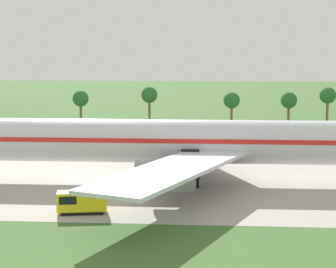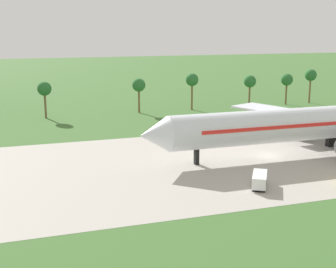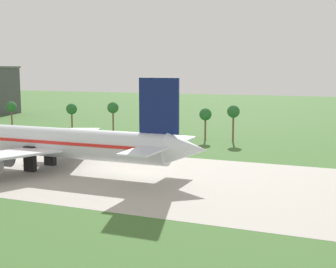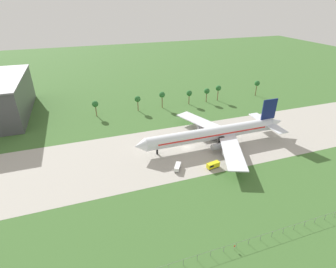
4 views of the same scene
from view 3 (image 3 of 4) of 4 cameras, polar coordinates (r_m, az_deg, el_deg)
The scene contains 2 objects.
jet_airliner at distance 101.37m, azimuth -16.03°, elevation -0.83°, with size 76.33×60.27×18.96m.
palm_tree_row at distance 142.45m, azimuth -1.61°, elevation 2.77°, with size 113.07×3.60×10.69m.
Camera 3 is at (76.56, -79.12, 20.37)m, focal length 50.00 mm.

